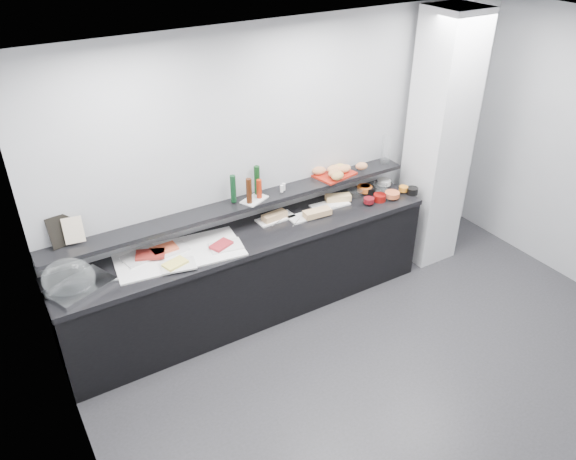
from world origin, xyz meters
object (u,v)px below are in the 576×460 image
framed_print (61,231)px  condiment_tray (254,200)px  bread_tray (334,175)px  sandwich_plate_mid (307,216)px  carafe (386,150)px  cloche_base (80,287)px

framed_print → condiment_tray: bearing=-14.8°
bread_tray → framed_print: bearing=167.5°
sandwich_plate_mid → condiment_tray: size_ratio=1.52×
condiment_tray → bread_tray: bearing=-21.6°
condiment_tray → carafe: carafe is taller
cloche_base → bread_tray: (2.60, 0.24, 0.24)m
cloche_base → bread_tray: bearing=-17.6°
cloche_base → framed_print: size_ratio=1.85×
sandwich_plate_mid → condiment_tray: (-0.50, 0.14, 0.25)m
carafe → condiment_tray: bearing=-179.1°
bread_tray → cloche_base: bearing=174.2°
cloche_base → carafe: 3.26m
cloche_base → carafe: carafe is taller
sandwich_plate_mid → bread_tray: (0.44, 0.19, 0.25)m
condiment_tray → carafe: bearing=-23.8°
cloche_base → framed_print: 0.47m
framed_print → condiment_tray: 1.68m
sandwich_plate_mid → carafe: size_ratio=1.27×
condiment_tray → carafe: (1.56, 0.02, 0.14)m
sandwich_plate_mid → condiment_tray: condiment_tray is taller
bread_tray → sandwich_plate_mid: bearing=-167.5°
framed_print → bread_tray: size_ratio=0.66×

